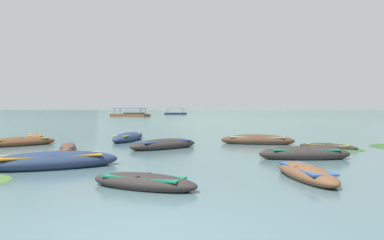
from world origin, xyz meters
TOP-DOWN VIEW (x-y plane):
  - ground_plane at (0.00, 1500.00)m, footprint 6000.00×6000.00m
  - mountain_1 at (-1092.64, 2089.33)m, footprint 1433.85×1433.85m
  - mountain_2 at (-345.42, 2328.45)m, footprint 1319.51×1319.51m
  - mountain_3 at (322.05, 1845.74)m, footprint 1322.30×1322.30m
  - rowboat_0 at (-9.61, 14.66)m, footprint 3.80×3.82m
  - rowboat_1 at (-4.41, 6.95)m, footprint 4.82×3.40m
  - rowboat_2 at (4.02, 5.23)m, footprint 1.59×3.65m
  - rowboat_3 at (4.11, 16.11)m, footprint 4.51×1.98m
  - rowboat_4 at (-4.05, 17.96)m, footprint 1.86×4.69m
  - rowboat_6 at (-5.92, 12.32)m, footprint 1.74×3.30m
  - rowboat_7 at (-1.19, 13.40)m, footprint 3.94×3.77m
  - rowboat_8 at (5.16, 9.63)m, footprint 3.88×1.34m
  - rowboat_10 at (7.41, 13.53)m, footprint 2.94×2.37m
  - rowboat_11 at (-10.78, 19.04)m, footprint 2.81×4.20m
  - rowboat_12 at (-0.62, 3.74)m, footprint 3.21×2.00m
  - ferry_0 at (-10.33, 131.23)m, footprint 8.57×5.53m
  - ferry_1 at (-26.32, 132.58)m, footprint 8.10×4.36m
  - ferry_2 at (-19.94, 94.74)m, footprint 11.28×7.02m
  - weed_patch_3 at (7.85, 13.34)m, footprint 3.28×3.50m
  - weed_patch_4 at (6.08, 13.30)m, footprint 3.10×3.26m
  - weed_patch_5 at (-4.56, 19.40)m, footprint 2.07×2.33m

SIDE VIEW (x-z plane):
  - ground_plane at x=0.00m, z-range 0.00..0.00m
  - weed_patch_3 at x=7.85m, z-range -0.07..0.07m
  - weed_patch_4 at x=6.08m, z-range -0.07..0.07m
  - weed_patch_5 at x=-4.56m, z-range -0.07..0.07m
  - rowboat_10 at x=7.41m, z-range -0.07..0.30m
  - rowboat_6 at x=-5.92m, z-range -0.08..0.37m
  - rowboat_12 at x=-0.62m, z-range -0.09..0.40m
  - rowboat_11 at x=-10.78m, z-range -0.09..0.41m
  - rowboat_2 at x=4.02m, z-range -0.10..0.42m
  - rowboat_0 at x=-9.61m, z-range -0.11..0.49m
  - rowboat_7 at x=-1.19m, z-range -0.12..0.53m
  - rowboat_8 at x=5.16m, z-range -0.13..0.55m
  - rowboat_4 at x=-4.05m, z-range -0.13..0.56m
  - rowboat_3 at x=4.11m, z-range -0.14..0.58m
  - rowboat_1 at x=-4.41m, z-range -0.14..0.59m
  - ferry_2 at x=-19.94m, z-range -0.82..1.71m
  - ferry_0 at x=-10.33m, z-range -0.82..1.71m
  - ferry_1 at x=-26.32m, z-range -0.82..1.72m
  - mountain_3 at x=322.05m, z-range 0.00..454.20m
  - mountain_2 at x=-345.42m, z-range 0.00..498.02m
  - mountain_1 at x=-1092.64m, z-range 0.00..584.51m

